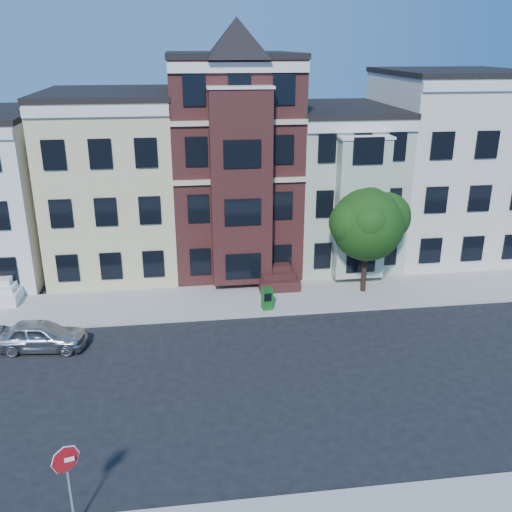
{
  "coord_description": "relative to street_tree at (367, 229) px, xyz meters",
  "views": [
    {
      "loc": [
        -3.12,
        -19.15,
        12.76
      ],
      "look_at": [
        -0.05,
        3.52,
        4.2
      ],
      "focal_mm": 40.0,
      "sensor_mm": 36.0,
      "label": 1
    }
  ],
  "objects": [
    {
      "name": "ground",
      "position": [
        -6.44,
        -8.15,
        -3.64
      ],
      "size": [
        120.0,
        120.0,
        0.0
      ],
      "primitive_type": "plane",
      "color": "black"
    },
    {
      "name": "far_sidewalk",
      "position": [
        -6.44,
        -0.15,
        -3.56
      ],
      "size": [
        60.0,
        4.0,
        0.15
      ],
      "primitive_type": "cube",
      "color": "#9E9B93",
      "rests_on": "ground"
    },
    {
      "name": "house_yellow",
      "position": [
        -13.44,
        6.35,
        1.36
      ],
      "size": [
        7.0,
        9.0,
        10.0
      ],
      "primitive_type": "cube",
      "color": "beige",
      "rests_on": "ground"
    },
    {
      "name": "house_brown",
      "position": [
        -6.44,
        6.35,
        2.36
      ],
      "size": [
        7.0,
        9.0,
        12.0
      ],
      "primitive_type": "cube",
      "color": "#3B1A18",
      "rests_on": "ground"
    },
    {
      "name": "house_green",
      "position": [
        0.06,
        6.35,
        0.86
      ],
      "size": [
        6.0,
        9.0,
        9.0
      ],
      "primitive_type": "cube",
      "color": "#A9B89E",
      "rests_on": "ground"
    },
    {
      "name": "house_cream",
      "position": [
        7.06,
        6.35,
        1.86
      ],
      "size": [
        8.0,
        9.0,
        11.0
      ],
      "primitive_type": "cube",
      "color": "silver",
      "rests_on": "ground"
    },
    {
      "name": "street_tree",
      "position": [
        0.0,
        0.0,
        0.0
      ],
      "size": [
        7.03,
        7.03,
        6.98
      ],
      "primitive_type": null,
      "rotation": [
        0.0,
        0.0,
        0.19
      ],
      "color": "#215115",
      "rests_on": "far_sidewalk"
    },
    {
      "name": "parked_car",
      "position": [
        -15.99,
        -3.92,
        -2.96
      ],
      "size": [
        4.1,
        1.99,
        1.35
      ],
      "primitive_type": "imported",
      "rotation": [
        0.0,
        0.0,
        1.47
      ],
      "color": "#A4A8AD",
      "rests_on": "ground"
    },
    {
      "name": "newspaper_box",
      "position": [
        -5.51,
        -1.54,
        -2.92
      ],
      "size": [
        0.57,
        0.52,
        1.14
      ],
      "primitive_type": "cube",
      "rotation": [
        0.0,
        0.0,
        0.14
      ],
      "color": "#16631E",
      "rests_on": "far_sidewalk"
    },
    {
      "name": "stop_sign",
      "position": [
        -12.94,
        -14.45,
        -1.99
      ],
      "size": [
        0.83,
        0.3,
        3.0
      ],
      "primitive_type": null,
      "rotation": [
        0.0,
        0.0,
        0.24
      ],
      "color": "#AD0B14",
      "rests_on": "near_sidewalk"
    }
  ]
}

